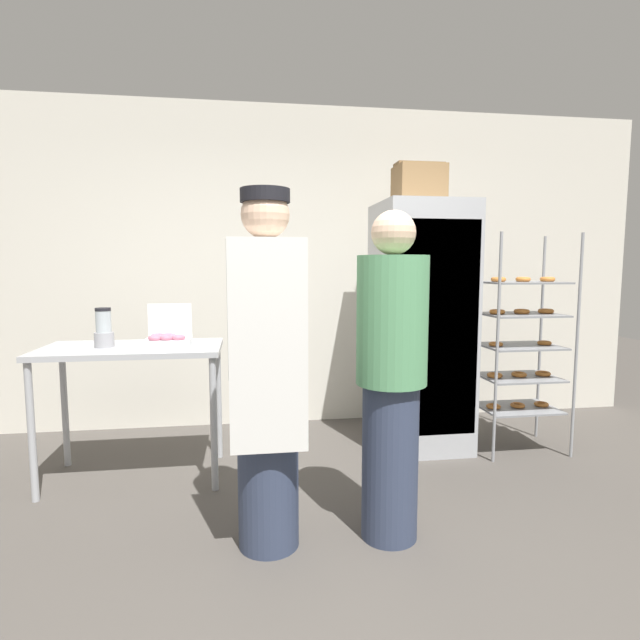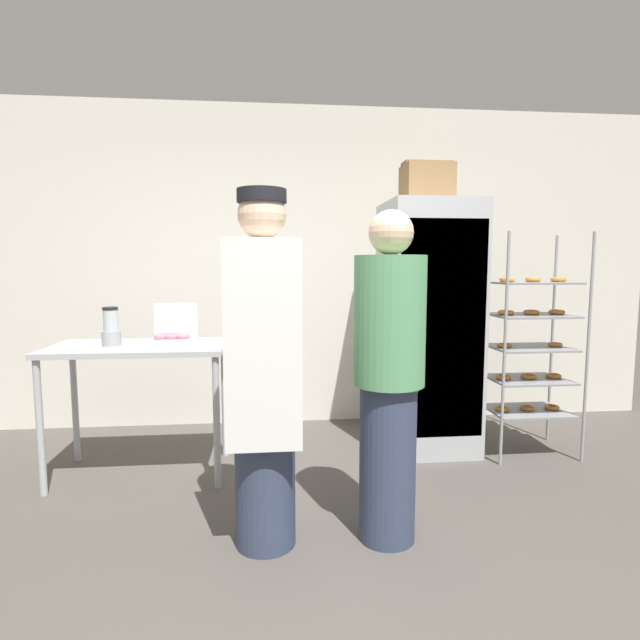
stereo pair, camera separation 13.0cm
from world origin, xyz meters
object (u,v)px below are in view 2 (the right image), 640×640
(baking_rack, at_px, (530,346))
(person_baker, at_px, (264,366))
(refrigerator, at_px, (428,327))
(cardboard_storage_box, at_px, (427,184))
(blender_pitcher, at_px, (111,329))
(donut_box, at_px, (173,338))
(person_customer, at_px, (389,376))

(baking_rack, height_order, person_baker, person_baker)
(refrigerator, distance_m, cardboard_storage_box, 1.11)
(baking_rack, xyz_separation_m, cardboard_storage_box, (-0.73, 0.30, 1.23))
(blender_pitcher, xyz_separation_m, person_baker, (1.01, -0.95, -0.08))
(donut_box, bearing_deg, refrigerator, 10.96)
(cardboard_storage_box, height_order, person_customer, cardboard_storage_box)
(refrigerator, relative_size, person_baker, 1.07)
(baking_rack, distance_m, person_baker, 2.26)
(blender_pitcher, bearing_deg, refrigerator, 8.39)
(baking_rack, distance_m, cardboard_storage_box, 1.46)
(baking_rack, bearing_deg, person_baker, -151.21)
(donut_box, distance_m, person_baker, 1.11)
(refrigerator, relative_size, donut_box, 6.53)
(donut_box, xyz_separation_m, person_baker, (0.61, -0.93, -0.01))
(person_baker, bearing_deg, person_customer, -0.74)
(person_baker, bearing_deg, blender_pitcher, 136.76)
(donut_box, relative_size, cardboard_storage_box, 0.78)
(baking_rack, bearing_deg, person_customer, -140.91)
(donut_box, bearing_deg, baking_rack, 3.49)
(person_baker, bearing_deg, donut_box, 123.42)
(donut_box, height_order, person_customer, person_customer)
(refrigerator, height_order, blender_pitcher, refrigerator)
(cardboard_storage_box, height_order, person_baker, cardboard_storage_box)
(refrigerator, bearing_deg, baking_rack, -15.52)
(person_baker, bearing_deg, refrigerator, 45.93)
(cardboard_storage_box, bearing_deg, blender_pitcher, -169.11)
(baking_rack, xyz_separation_m, blender_pitcher, (-2.99, -0.13, 0.18))
(donut_box, height_order, person_baker, person_baker)
(baking_rack, bearing_deg, refrigerator, 164.48)
(baking_rack, xyz_separation_m, donut_box, (-2.59, -0.16, 0.12))
(blender_pitcher, bearing_deg, baking_rack, 2.51)
(baking_rack, height_order, person_customer, person_customer)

